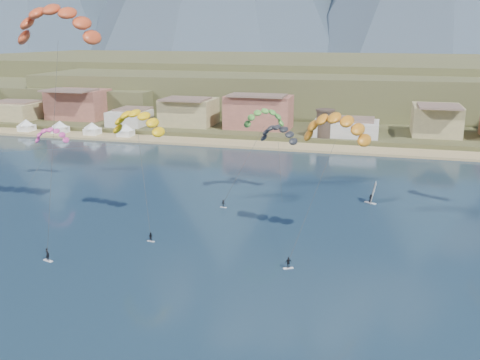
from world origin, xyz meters
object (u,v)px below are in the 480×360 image
object	(u,v)px
watchtower	(325,123)
kitesurfer_red	(56,18)
kitesurfer_orange	(336,123)
kitesurfer_yellow	(137,119)
kitesurfer_green	(264,116)
windsurfer	(372,197)

from	to	relation	value
watchtower	kitesurfer_red	distance (m)	95.43
kitesurfer_red	kitesurfer_orange	distance (m)	46.63
kitesurfer_yellow	kitesurfer_green	xyz separation A→B (m)	(17.75, 19.60, -1.64)
kitesurfer_orange	kitesurfer_green	distance (m)	25.94
kitesurfer_green	kitesurfer_orange	bearing A→B (deg)	-52.51
kitesurfer_green	kitesurfer_red	bearing A→B (deg)	-138.16
watchtower	kitesurfer_red	bearing A→B (deg)	-112.04
kitesurfer_red	windsurfer	bearing A→B (deg)	28.72
watchtower	kitesurfer_orange	size ratio (longest dim) A/B	0.37
kitesurfer_yellow	windsurfer	size ratio (longest dim) A/B	5.05
windsurfer	kitesurfer_green	bearing A→B (deg)	-174.40
kitesurfer_yellow	kitesurfer_orange	distance (m)	33.49
kitesurfer_red	kitesurfer_green	size ratio (longest dim) A/B	1.94
kitesurfer_orange	windsurfer	distance (m)	29.54
kitesurfer_orange	kitesurfer_green	bearing A→B (deg)	127.49
kitesurfer_green	windsurfer	distance (m)	26.79
kitesurfer_red	kitesurfer_orange	xyz separation A→B (m)	(43.75, 4.60, -15.45)
watchtower	kitesurfer_green	bearing A→B (deg)	-95.92
kitesurfer_orange	kitesurfer_green	size ratio (longest dim) A/B	1.17
watchtower	kitesurfer_orange	xyz separation A→B (m)	(9.57, -79.82, 13.04)
watchtower	kitesurfer_red	size ratio (longest dim) A/B	0.22
kitesurfer_red	kitesurfer_yellow	world-z (taller)	kitesurfer_red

